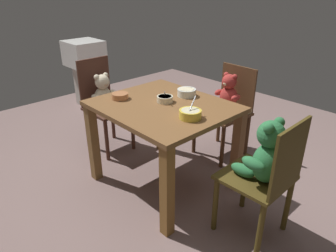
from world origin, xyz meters
The scene contains 10 objects.
ground_plane centered at (0.00, 0.00, -0.02)m, with size 5.20×5.20×0.04m.
dining_table centered at (0.00, 0.00, 0.57)m, with size 0.99×0.85×0.70m.
teddy_chair_far_center centered at (0.02, 0.77, 0.51)m, with size 0.43×0.44×0.84m.
teddy_chair_near_right centered at (0.85, 0.06, 0.55)m, with size 0.40×0.41×0.85m.
teddy_chair_near_left centered at (-0.85, 0.01, 0.52)m, with size 0.40×0.37×0.88m.
porridge_bowl_terracotta_near_left centered at (-0.32, -0.17, 0.73)m, with size 0.13×0.13×0.05m.
porridge_bowl_yellow_near_right centered at (0.32, -0.04, 0.73)m, with size 0.15×0.16×0.13m.
porridge_bowl_cream_center centered at (-0.03, 0.04, 0.73)m, with size 0.12×0.12×0.11m.
porridge_bowl_white_far_center centered at (-0.01, 0.26, 0.73)m, with size 0.15×0.15×0.06m.
sink_basin centered at (-2.05, 0.49, 0.56)m, with size 0.44×0.42×0.85m.
Camera 1 is at (1.61, -1.45, 1.54)m, focal length 33.18 mm.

